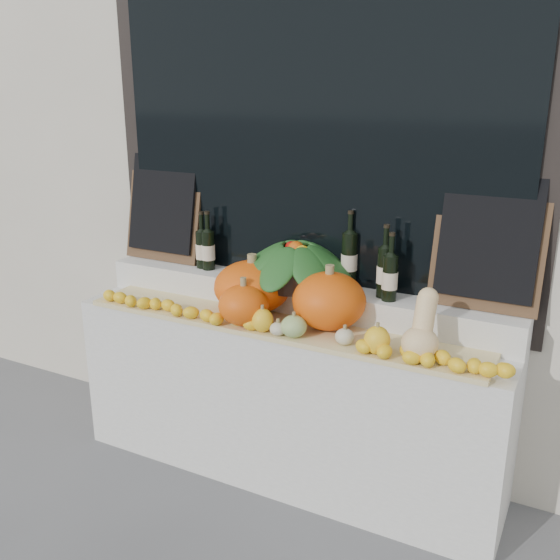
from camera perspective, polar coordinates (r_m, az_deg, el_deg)
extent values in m
cube|color=beige|center=(3.65, 6.21, 20.69)|extent=(7.00, 0.90, 4.50)
cube|color=black|center=(3.24, 2.96, 14.98)|extent=(2.40, 0.04, 2.10)
cube|color=black|center=(3.21, 2.73, 14.96)|extent=(2.20, 0.02, 2.00)
cube|color=silver|center=(3.39, 0.60, -10.67)|extent=(2.30, 0.55, 0.88)
cube|color=silver|center=(3.31, 1.80, -1.60)|extent=(2.30, 0.25, 0.16)
cube|color=tan|center=(3.10, -0.43, -4.26)|extent=(2.10, 0.32, 0.02)
ellipsoid|color=#EB590C|center=(3.22, -2.54, -0.62)|extent=(0.44, 0.44, 0.27)
ellipsoid|color=#EB590C|center=(3.01, 4.50, -1.91)|extent=(0.40, 0.40, 0.28)
ellipsoid|color=#EB590C|center=(3.06, -3.34, -2.28)|extent=(0.28, 0.28, 0.20)
ellipsoid|color=#EDC68B|center=(2.76, 12.66, -5.66)|extent=(0.16, 0.16, 0.14)
cylinder|color=#EDC68B|center=(2.76, 13.08, -3.19)|extent=(0.09, 0.14, 0.18)
sphere|color=#EDC68B|center=(2.78, 13.40, -1.57)|extent=(0.09, 0.09, 0.09)
ellipsoid|color=#316F21|center=(2.93, 1.27, -4.26)|extent=(0.12, 0.12, 0.11)
cylinder|color=olive|center=(2.90, 1.28, -3.09)|extent=(0.02, 0.02, 0.02)
ellipsoid|color=#316F21|center=(3.09, -3.91, -3.29)|extent=(0.09, 0.09, 0.08)
cylinder|color=olive|center=(3.07, -3.93, -2.36)|extent=(0.02, 0.02, 0.02)
ellipsoid|color=beige|center=(2.95, -0.18, -4.49)|extent=(0.08, 0.08, 0.06)
cylinder|color=olive|center=(2.93, -0.18, -3.71)|extent=(0.02, 0.02, 0.02)
ellipsoid|color=yellow|center=(2.99, -1.61, -3.69)|extent=(0.10, 0.10, 0.12)
cylinder|color=olive|center=(2.96, -1.62, -2.46)|extent=(0.02, 0.02, 0.02)
ellipsoid|color=beige|center=(2.86, 5.93, -5.17)|extent=(0.09, 0.09, 0.08)
cylinder|color=olive|center=(2.85, 5.96, -4.27)|extent=(0.02, 0.02, 0.02)
ellipsoid|color=yellow|center=(2.79, 8.87, -5.40)|extent=(0.12, 0.12, 0.12)
cylinder|color=olive|center=(2.76, 8.94, -4.03)|extent=(0.02, 0.02, 0.02)
cylinder|color=black|center=(3.26, 1.45, 0.60)|extent=(0.44, 0.44, 0.11)
cylinder|color=black|center=(3.56, -7.11, 2.78)|extent=(0.07, 0.07, 0.21)
cylinder|color=black|center=(3.52, -7.20, 5.21)|extent=(0.03, 0.03, 0.10)
cylinder|color=beige|center=(3.56, -7.10, 2.62)|extent=(0.08, 0.08, 0.08)
cylinder|color=black|center=(3.51, -7.24, 6.11)|extent=(0.03, 0.03, 0.02)
cylinder|color=black|center=(3.52, -6.58, 2.70)|extent=(0.07, 0.07, 0.22)
cylinder|color=black|center=(3.48, -6.67, 5.23)|extent=(0.03, 0.03, 0.10)
cylinder|color=beige|center=(3.52, -6.57, 2.54)|extent=(0.08, 0.08, 0.08)
cylinder|color=black|center=(3.47, -6.70, 6.13)|extent=(0.03, 0.03, 0.02)
cylinder|color=black|center=(3.20, 6.34, 1.83)|extent=(0.08, 0.08, 0.28)
cylinder|color=black|center=(3.16, 6.46, 5.17)|extent=(0.03, 0.03, 0.10)
cylinder|color=beige|center=(3.21, 6.34, 1.65)|extent=(0.08, 0.08, 0.08)
cylinder|color=black|center=(3.15, 6.50, 6.17)|extent=(0.03, 0.03, 0.02)
cylinder|color=black|center=(3.07, 9.52, 0.68)|extent=(0.07, 0.07, 0.25)
cylinder|color=black|center=(3.03, 9.69, 3.84)|extent=(0.03, 0.03, 0.10)
cylinder|color=beige|center=(3.08, 9.51, 0.50)|extent=(0.08, 0.08, 0.08)
cylinder|color=black|center=(3.02, 9.74, 4.87)|extent=(0.03, 0.03, 0.02)
cylinder|color=black|center=(3.03, 10.01, 0.16)|extent=(0.07, 0.07, 0.22)
cylinder|color=black|center=(2.99, 10.17, 3.11)|extent=(0.03, 0.03, 0.10)
cylinder|color=beige|center=(3.04, 10.00, -0.02)|extent=(0.08, 0.08, 0.08)
cylinder|color=black|center=(2.98, 10.23, 4.15)|extent=(0.03, 0.03, 0.02)
cube|color=#4C331E|center=(3.74, -10.55, 6.48)|extent=(0.50, 0.14, 0.61)
cube|color=black|center=(3.72, -10.71, 6.89)|extent=(0.44, 0.13, 0.55)
cube|color=#4C331E|center=(3.00, 18.53, 3.15)|extent=(0.50, 0.14, 0.61)
cube|color=black|center=(2.98, 18.54, 3.65)|extent=(0.44, 0.13, 0.55)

